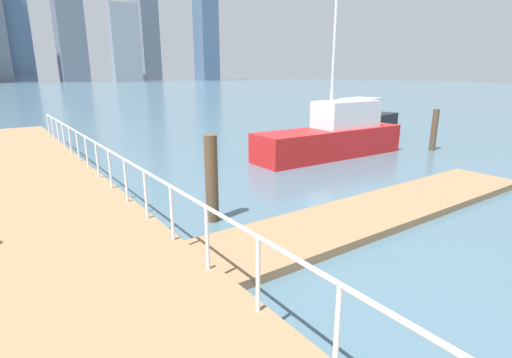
% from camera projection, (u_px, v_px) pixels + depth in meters
% --- Properties ---
extents(ground_plane, '(300.00, 300.00, 0.00)m').
position_uv_depth(ground_plane, '(154.00, 156.00, 16.45)').
color(ground_plane, '#476675').
extents(floating_dock, '(11.10, 2.00, 0.18)m').
position_uv_depth(floating_dock, '(380.00, 211.00, 9.66)').
color(floating_dock, '#93704C').
rests_on(floating_dock, ground_plane).
extents(boardwalk_railing, '(0.06, 28.78, 1.08)m').
position_uv_depth(boardwalk_railing, '(157.00, 189.00, 7.56)').
color(boardwalk_railing, white).
rests_on(boardwalk_railing, boardwalk).
extents(dock_piling_1, '(0.27, 0.27, 1.86)m').
position_uv_depth(dock_piling_1, '(434.00, 130.00, 17.36)').
color(dock_piling_1, brown).
rests_on(dock_piling_1, ground_plane).
extents(dock_piling_2, '(0.30, 0.30, 2.07)m').
position_uv_depth(dock_piling_2, '(212.00, 179.00, 8.98)').
color(dock_piling_2, brown).
rests_on(dock_piling_2, ground_plane).
extents(moored_boat_0, '(6.98, 1.91, 7.27)m').
position_uv_depth(moored_boat_0, '(333.00, 136.00, 16.19)').
color(moored_boat_0, red).
rests_on(moored_boat_0, ground_plane).
extents(moored_boat_3, '(5.21, 2.83, 2.11)m').
position_uv_depth(moored_boat_3, '(363.00, 122.00, 21.16)').
color(moored_boat_3, black).
rests_on(moored_boat_3, ground_plane).
extents(skyline_tower_4, '(9.99, 7.88, 51.69)m').
position_uv_depth(skyline_tower_4, '(67.00, 9.00, 141.13)').
color(skyline_tower_4, slate).
rests_on(skyline_tower_4, ground_plane).
extents(skyline_tower_5, '(10.47, 7.33, 27.63)m').
position_uv_depth(skyline_tower_5, '(125.00, 44.00, 143.47)').
color(skyline_tower_5, '#8C939E').
rests_on(skyline_tower_5, ground_plane).
extents(skyline_tower_6, '(9.06, 11.74, 61.44)m').
position_uv_depth(skyline_tower_6, '(144.00, 6.00, 165.30)').
color(skyline_tower_6, slate).
rests_on(skyline_tower_6, ground_plane).
extents(skyline_tower_7, '(8.06, 9.78, 42.57)m').
position_uv_depth(skyline_tower_7, '(206.00, 30.00, 167.81)').
color(skyline_tower_7, slate).
rests_on(skyline_tower_7, ground_plane).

